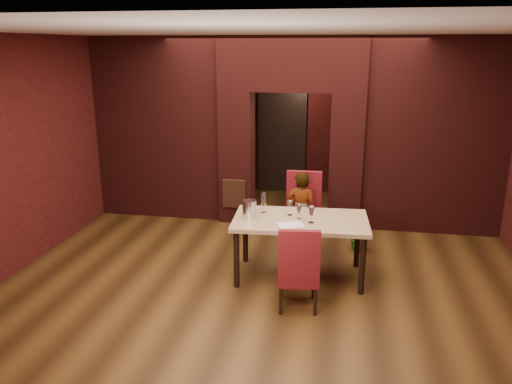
# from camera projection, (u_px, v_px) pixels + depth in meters

# --- Properties ---
(floor) EXTENTS (8.00, 8.00, 0.00)m
(floor) POSITION_uv_depth(u_px,v_px,m) (273.00, 268.00, 7.09)
(floor) COLOR #4E3013
(floor) RESTS_ON ground
(ceiling) EXTENTS (7.00, 8.00, 0.04)m
(ceiling) POSITION_uv_depth(u_px,v_px,m) (276.00, 32.00, 6.18)
(ceiling) COLOR silver
(ceiling) RESTS_ON ground
(wall_back) EXTENTS (7.00, 0.04, 3.20)m
(wall_back) POSITION_uv_depth(u_px,v_px,m) (302.00, 117.00, 10.41)
(wall_back) COLOR maroon
(wall_back) RESTS_ON ground
(wall_front) EXTENTS (7.00, 0.04, 3.20)m
(wall_front) POSITION_uv_depth(u_px,v_px,m) (175.00, 307.00, 2.86)
(wall_front) COLOR maroon
(wall_front) RESTS_ON ground
(wall_left) EXTENTS (0.04, 8.00, 3.20)m
(wall_left) POSITION_uv_depth(u_px,v_px,m) (36.00, 149.00, 7.23)
(wall_left) COLOR maroon
(wall_left) RESTS_ON ground
(pillar_left) EXTENTS (0.55, 0.55, 2.30)m
(pillar_left) POSITION_uv_depth(u_px,v_px,m) (237.00, 157.00, 8.81)
(pillar_left) COLOR maroon
(pillar_left) RESTS_ON ground
(pillar_right) EXTENTS (0.55, 0.55, 2.30)m
(pillar_right) POSITION_uv_depth(u_px,v_px,m) (346.00, 161.00, 8.49)
(pillar_right) COLOR maroon
(pillar_right) RESTS_ON ground
(lintel) EXTENTS (2.45, 0.55, 0.90)m
(lintel) POSITION_uv_depth(u_px,v_px,m) (292.00, 64.00, 8.20)
(lintel) COLOR maroon
(lintel) RESTS_ON ground
(wing_wall_left) EXTENTS (2.28, 0.35, 3.20)m
(wing_wall_left) POSITION_uv_depth(u_px,v_px,m) (160.00, 129.00, 8.92)
(wing_wall_left) COLOR maroon
(wing_wall_left) RESTS_ON ground
(wing_wall_right) EXTENTS (2.28, 0.35, 3.20)m
(wing_wall_right) POSITION_uv_depth(u_px,v_px,m) (435.00, 137.00, 8.12)
(wing_wall_right) COLOR maroon
(wing_wall_right) RESTS_ON ground
(vent_panel) EXTENTS (0.40, 0.03, 0.50)m
(vent_panel) POSITION_uv_depth(u_px,v_px,m) (234.00, 194.00, 8.70)
(vent_panel) COLOR brown
(vent_panel) RESTS_ON ground
(rear_door) EXTENTS (0.90, 0.08, 2.10)m
(rear_door) POSITION_uv_depth(u_px,v_px,m) (282.00, 143.00, 10.58)
(rear_door) COLOR black
(rear_door) RESTS_ON ground
(rear_door_frame) EXTENTS (1.02, 0.04, 2.22)m
(rear_door_frame) POSITION_uv_depth(u_px,v_px,m) (282.00, 143.00, 10.54)
(rear_door_frame) COLOR black
(rear_door_frame) RESTS_ON ground
(dining_table) EXTENTS (1.83, 1.10, 0.83)m
(dining_table) POSITION_uv_depth(u_px,v_px,m) (300.00, 248.00, 6.72)
(dining_table) COLOR tan
(dining_table) RESTS_ON ground
(chair_far) EXTENTS (0.56, 0.56, 1.19)m
(chair_far) POSITION_uv_depth(u_px,v_px,m) (303.00, 213.00, 7.57)
(chair_far) COLOR maroon
(chair_far) RESTS_ON ground
(chair_near) EXTENTS (0.53, 0.53, 1.06)m
(chair_near) POSITION_uv_depth(u_px,v_px,m) (298.00, 266.00, 5.90)
(chair_near) COLOR maroon
(chair_near) RESTS_ON ground
(person_seated) EXTENTS (0.48, 0.34, 1.25)m
(person_seated) POSITION_uv_depth(u_px,v_px,m) (301.00, 212.00, 7.49)
(person_seated) COLOR white
(person_seated) RESTS_ON ground
(wine_glass_a) EXTENTS (0.08, 0.08, 0.20)m
(wine_glass_a) POSITION_uv_depth(u_px,v_px,m) (290.00, 208.00, 6.72)
(wine_glass_a) COLOR white
(wine_glass_a) RESTS_ON dining_table
(wine_glass_b) EXTENTS (0.08, 0.08, 0.20)m
(wine_glass_b) POSITION_uv_depth(u_px,v_px,m) (299.00, 212.00, 6.57)
(wine_glass_b) COLOR white
(wine_glass_b) RESTS_ON dining_table
(wine_glass_c) EXTENTS (0.09, 0.09, 0.22)m
(wine_glass_c) POSITION_uv_depth(u_px,v_px,m) (311.00, 215.00, 6.43)
(wine_glass_c) COLOR silver
(wine_glass_c) RESTS_ON dining_table
(tasting_sheet) EXTENTS (0.39, 0.35, 0.00)m
(tasting_sheet) POSITION_uv_depth(u_px,v_px,m) (291.00, 225.00, 6.38)
(tasting_sheet) COLOR silver
(tasting_sheet) RESTS_ON dining_table
(wine_bucket) EXTENTS (0.19, 0.19, 0.23)m
(wine_bucket) POSITION_uv_depth(u_px,v_px,m) (250.00, 209.00, 6.65)
(wine_bucket) COLOR silver
(wine_bucket) RESTS_ON dining_table
(water_bottle) EXTENTS (0.07, 0.07, 0.29)m
(water_bottle) POSITION_uv_depth(u_px,v_px,m) (264.00, 202.00, 6.82)
(water_bottle) COLOR silver
(water_bottle) RESTS_ON dining_table
(potted_plant) EXTENTS (0.45, 0.42, 0.40)m
(potted_plant) POSITION_uv_depth(u_px,v_px,m) (359.00, 237.00, 7.67)
(potted_plant) COLOR #26711F
(potted_plant) RESTS_ON ground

